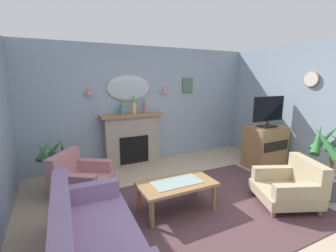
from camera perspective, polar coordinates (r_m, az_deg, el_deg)
floor at (r=3.69m, az=11.66°, el=-20.88°), size 6.29×6.25×0.10m
wall_back at (r=5.50m, az=-5.14°, el=5.14°), size 6.29×0.10×2.62m
patterned_rug at (r=3.80m, az=9.74°, el=-18.82°), size 3.20×2.40×0.01m
fireplace at (r=5.28m, az=-8.67°, el=-3.38°), size 1.36×0.36×1.16m
mantel_vase_left at (r=5.06m, az=-10.98°, el=4.38°), size 0.13×0.13×0.34m
mantel_vase_right at (r=5.13m, az=-8.31°, el=5.48°), size 0.10×0.10×0.42m
mantel_vase_centre at (r=5.21m, az=-5.68°, el=5.30°), size 0.10×0.10×0.37m
wall_mirror at (r=5.25m, az=-9.53°, el=9.10°), size 0.96×0.06×0.56m
wall_sconce_left at (r=5.02m, az=-18.74°, el=7.99°), size 0.14×0.14×0.14m
wall_sconce_right at (r=5.51m, az=-0.78°, el=8.84°), size 0.14×0.14×0.14m
wall_clock at (r=5.45m, az=31.47°, el=9.68°), size 0.04×0.31×0.31m
framed_picture at (r=5.87m, az=4.77°, el=9.84°), size 0.28×0.03×0.36m
coffee_table at (r=3.51m, az=2.13°, el=-14.35°), size 1.10×0.60×0.45m
floral_couch at (r=2.83m, az=-18.74°, el=-23.43°), size 0.92×1.75×0.76m
armchair_beside_couch at (r=4.16m, az=27.73°, el=-12.67°), size 1.07×1.06×0.71m
armchair_in_corner at (r=4.28m, az=-20.87°, el=-11.35°), size 1.12×1.12×0.71m
tv_cabinet at (r=5.55m, az=22.44°, el=-4.71°), size 0.80×0.57×0.90m
tv_flatscreen at (r=5.38m, az=23.25°, el=3.42°), size 0.84×0.24×0.65m
potted_plant_tall_palm at (r=4.61m, az=34.93°, el=-7.02°), size 0.74×0.77×1.21m
potted_plant_corner_palm at (r=4.59m, az=-25.98°, el=-8.63°), size 0.52×0.55×0.89m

